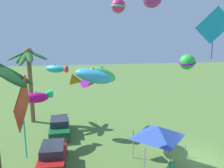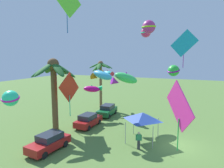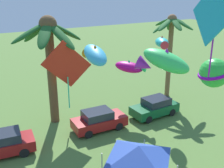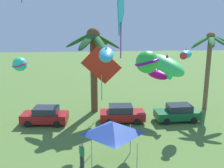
# 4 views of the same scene
# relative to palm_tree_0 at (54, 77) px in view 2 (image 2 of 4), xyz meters

# --- Properties ---
(ground_plane) EXTENTS (120.00, 120.00, 0.00)m
(ground_plane) POSITION_rel_palm_tree_0_xyz_m (1.24, -13.03, -5.97)
(ground_plane) COLOR #567A38
(palm_tree_0) EXTENTS (5.27, 4.97, 8.07)m
(palm_tree_0) POSITION_rel_palm_tree_0_xyz_m (0.00, 0.00, 0.00)
(palm_tree_0) COLOR brown
(palm_tree_0) RESTS_ON ground
(palm_tree_1) EXTENTS (4.04, 4.03, 7.64)m
(palm_tree_1) POSITION_rel_palm_tree_0_xyz_m (11.05, -0.22, -0.14)
(palm_tree_1) COLOR brown
(palm_tree_1) RESTS_ON ground
(parked_car_0) EXTENTS (4.06, 2.09, 1.51)m
(parked_car_0) POSITION_rel_palm_tree_0_xyz_m (-4.29, -2.83, -5.22)
(parked_car_0) COLOR #A51919
(parked_car_0) RESTS_ON ground
(parked_car_1) EXTENTS (3.96, 1.85, 1.51)m
(parked_car_1) POSITION_rel_palm_tree_0_xyz_m (7.32, -3.11, -5.22)
(parked_car_1) COLOR #145B2D
(parked_car_1) RESTS_ON ground
(parked_car_2) EXTENTS (3.96, 1.85, 1.51)m
(parked_car_2) POSITION_rel_palm_tree_0_xyz_m (2.36, -2.92, -5.22)
(parked_car_2) COLOR #A51919
(parked_car_2) RESTS_ON ground
(spectator_0) EXTENTS (0.33, 0.53, 1.59)m
(spectator_0) POSITION_rel_palm_tree_0_xyz_m (-0.93, -10.01, -5.16)
(spectator_0) COLOR #38383D
(spectator_0) RESTS_ON ground
(festival_tent) EXTENTS (2.86, 2.86, 2.85)m
(festival_tent) POSITION_rel_palm_tree_0_xyz_m (0.96, -9.84, -3.51)
(festival_tent) COLOR #9E9EA3
(festival_tent) RESTS_ON ground
(kite_ball_0) EXTENTS (1.94, 1.94, 1.31)m
(kite_ball_0) POSITION_rel_palm_tree_0_xyz_m (2.84, -9.80, 5.20)
(kite_ball_0) COLOR #B82E88
(kite_fish_1) EXTENTS (1.29, 2.61, 1.32)m
(kite_fish_1) POSITION_rel_palm_tree_0_xyz_m (0.86, -5.47, 0.35)
(kite_fish_1) COLOR #3BAEDE
(kite_fish_2) EXTENTS (1.75, 2.21, 0.85)m
(kite_fish_2) POSITION_rel_palm_tree_0_xyz_m (7.69, -3.08, -0.02)
(kite_fish_2) COLOR #27B6B5
(kite_ball_3) EXTENTS (1.83, 1.84, 1.24)m
(kite_ball_3) POSITION_rel_palm_tree_0_xyz_m (-6.48, -1.16, -1.01)
(kite_ball_3) COLOR #29E3A3
(kite_fish_4) EXTENTS (3.08, 3.49, 1.98)m
(kite_fish_4) POSITION_rel_palm_tree_0_xyz_m (4.93, -6.53, -0.32)
(kite_fish_4) COLOR #38D55E
(kite_fish_6) EXTENTS (2.36, 2.56, 1.12)m
(kite_fish_6) POSITION_rel_palm_tree_0_xyz_m (5.87, -1.64, -2.03)
(kite_fish_6) COLOR #C90B7D
(kite_diamond_7) EXTENTS (2.26, 1.58, 3.78)m
(kite_diamond_7) POSITION_rel_palm_tree_0_xyz_m (-6.61, -13.68, -0.41)
(kite_diamond_7) COLOR #E62B9E
(kite_diamond_8) EXTENTS (3.65, 0.75, 5.04)m
(kite_diamond_8) POSITION_rel_palm_tree_0_xyz_m (0.66, -1.58, -1.21)
(kite_diamond_8) COLOR red
(kite_ball_9) EXTENTS (1.37, 1.36, 1.21)m
(kite_ball_9) POSITION_rel_palm_tree_0_xyz_m (7.27, -8.43, 5.24)
(kite_ball_9) COLOR #E4296A
(kite_diamond_10) EXTENTS (0.57, 2.32, 3.30)m
(kite_diamond_10) POSITION_rel_palm_tree_0_xyz_m (1.02, -13.31, 3.33)
(kite_diamond_10) COLOR #1BA0C3
(kite_ball_11) EXTENTS (1.59, 1.59, 1.08)m
(kite_ball_11) POSITION_rel_palm_tree_0_xyz_m (2.39, -12.39, 0.92)
(kite_ball_11) COLOR green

